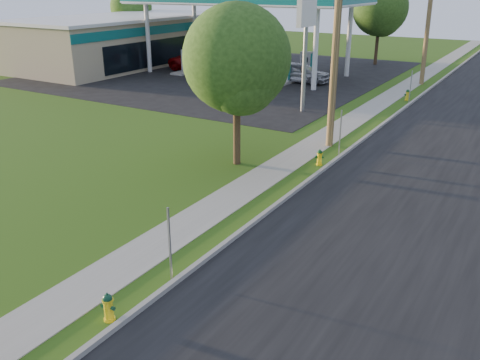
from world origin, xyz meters
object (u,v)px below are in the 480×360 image
at_px(fuel_pump_ne, 284,74).
at_px(fuel_pump_se, 306,67).
at_px(utility_pole_far, 429,17).
at_px(hydrant_far, 407,95).
at_px(price_pylon, 307,15).
at_px(utility_pole_mid, 336,36).
at_px(hydrant_near, 108,307).
at_px(hydrant_mid, 320,157).
at_px(fuel_pump_nw, 187,64).
at_px(tree_verge, 238,63).
at_px(car_red, 199,62).
at_px(car_silver, 300,72).
at_px(tree_lot, 381,10).
at_px(tree_back, 132,9).
at_px(fuel_pump_sw, 214,58).

distance_m(fuel_pump_ne, fuel_pump_se, 4.00).
xyz_separation_m(utility_pole_far, hydrant_far, (0.59, -6.23, -4.45)).
bearing_deg(price_pylon, fuel_pump_se, 113.50).
bearing_deg(fuel_pump_se, utility_pole_mid, -62.37).
relative_size(hydrant_near, hydrant_mid, 1.05).
xyz_separation_m(hydrant_near, hydrant_mid, (-0.08, 12.15, -0.02)).
bearing_deg(hydrant_mid, utility_pole_mid, 103.49).
xyz_separation_m(fuel_pump_nw, tree_verge, (15.63, -17.44, 3.44)).
bearing_deg(tree_verge, hydrant_mid, 30.23).
distance_m(utility_pole_mid, hydrant_far, 12.65).
bearing_deg(price_pylon, car_red, 147.12).
bearing_deg(car_red, car_silver, -97.20).
bearing_deg(tree_lot, tree_back, -172.95).
xyz_separation_m(fuel_pump_ne, hydrant_near, (9.64, -27.89, -0.38)).
bearing_deg(fuel_pump_ne, fuel_pump_se, 90.00).
bearing_deg(tree_verge, fuel_pump_nw, 131.87).
distance_m(tree_back, car_red, 17.00).
relative_size(fuel_pump_ne, car_silver, 0.71).
xyz_separation_m(price_pylon, car_red, (-13.82, 8.93, -4.71)).
distance_m(fuel_pump_nw, tree_verge, 23.67).
distance_m(fuel_pump_nw, fuel_pump_ne, 9.00).
height_order(utility_pole_far, fuel_pump_sw, utility_pole_far).
relative_size(fuel_pump_ne, car_red, 0.61).
xyz_separation_m(utility_pole_mid, tree_back, (-32.31, 22.34, -0.56)).
height_order(fuel_pump_se, tree_lot, tree_lot).
bearing_deg(tree_lot, fuel_pump_se, -110.08).
height_order(utility_pole_far, tree_verge, utility_pole_far).
bearing_deg(car_silver, utility_pole_far, -63.94).
relative_size(fuel_pump_nw, tree_lot, 0.43).
relative_size(price_pylon, hydrant_mid, 10.12).
bearing_deg(car_red, tree_lot, -50.96).
bearing_deg(tree_back, car_red, -28.44).
xyz_separation_m(utility_pole_far, fuel_pump_se, (-8.90, -1.00, -4.08)).
xyz_separation_m(tree_lot, tree_back, (-26.57, -3.28, -0.38)).
bearing_deg(tree_lot, car_red, -136.95).
relative_size(utility_pole_far, fuel_pump_sw, 2.97).
distance_m(fuel_pump_se, tree_back, 24.29).
bearing_deg(fuel_pump_nw, car_silver, 5.12).
bearing_deg(hydrant_near, fuel_pump_sw, 120.30).
bearing_deg(hydrant_mid, fuel_pump_nw, 139.71).
bearing_deg(hydrant_near, hydrant_mid, 90.38).
distance_m(utility_pole_far, tree_verge, 22.56).
xyz_separation_m(tree_verge, hydrant_mid, (2.92, 1.70, -3.83)).
bearing_deg(fuel_pump_ne, fuel_pump_nw, 180.00).
xyz_separation_m(fuel_pump_se, hydrant_mid, (9.56, -19.73, -0.39)).
xyz_separation_m(car_red, car_silver, (9.76, -0.54, 0.04)).
height_order(fuel_pump_ne, fuel_pump_sw, same).
xyz_separation_m(fuel_pump_sw, hydrant_far, (18.49, -5.23, -0.37)).
xyz_separation_m(price_pylon, hydrant_far, (4.49, 6.27, -5.08)).
distance_m(utility_pole_mid, tree_back, 39.29).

